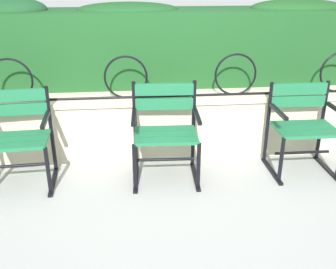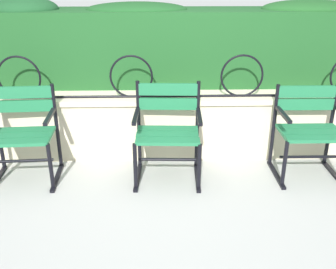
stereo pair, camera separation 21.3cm
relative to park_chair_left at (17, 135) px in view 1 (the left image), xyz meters
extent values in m
plane|color=#ADADA8|center=(1.31, -0.49, -0.46)|extent=(60.00, 60.00, 0.00)
cube|color=beige|center=(1.31, 0.46, -0.16)|extent=(6.35, 0.35, 0.60)
cube|color=beige|center=(1.31, 0.46, 0.16)|extent=(6.35, 0.41, 0.05)
cylinder|color=black|center=(1.31, 0.38, 0.20)|extent=(5.83, 0.02, 0.02)
torus|color=black|center=(-0.10, 0.38, 0.40)|extent=(0.42, 0.02, 0.42)
torus|color=black|center=(0.97, 0.38, 0.40)|extent=(0.42, 0.02, 0.42)
torus|color=black|center=(2.05, 0.38, 0.40)|extent=(0.42, 0.02, 0.42)
cube|color=#1E5123|center=(1.31, 0.98, 0.58)|extent=(6.22, 0.70, 0.78)
ellipsoid|color=#1B4924|center=(-0.16, 0.98, 0.96)|extent=(0.71, 0.63, 0.26)
ellipsoid|color=#1A4A1F|center=(1.02, 0.98, 0.96)|extent=(1.06, 0.63, 0.15)
ellipsoid|color=#1E4F20|center=(2.85, 0.98, 0.96)|extent=(1.05, 0.63, 0.19)
cube|color=#237547|center=(0.01, -0.21, -0.02)|extent=(0.55, 0.16, 0.03)
cube|color=#237547|center=(0.00, -0.08, -0.02)|extent=(0.55, 0.16, 0.03)
cube|color=#237547|center=(0.00, 0.06, -0.02)|extent=(0.55, 0.16, 0.03)
cube|color=#237547|center=(-0.01, 0.16, 0.31)|extent=(0.55, 0.06, 0.11)
cube|color=#237547|center=(-0.01, 0.16, 0.18)|extent=(0.55, 0.06, 0.11)
cylinder|color=black|center=(0.26, 0.18, -0.04)|extent=(0.04, 0.04, 0.85)
cylinder|color=black|center=(0.29, -0.25, -0.24)|extent=(0.04, 0.04, 0.44)
cube|color=black|center=(0.28, -0.06, -0.45)|extent=(0.07, 0.52, 0.02)
cube|color=black|center=(0.28, -0.06, 0.16)|extent=(0.06, 0.40, 0.03)
cylinder|color=black|center=(0.00, -0.08, -0.26)|extent=(0.52, 0.06, 0.03)
cube|color=#237547|center=(1.31, -0.22, -0.02)|extent=(0.56, 0.15, 0.03)
cube|color=#237547|center=(1.31, -0.08, -0.02)|extent=(0.56, 0.15, 0.03)
cube|color=#237547|center=(1.32, 0.05, -0.02)|extent=(0.56, 0.15, 0.03)
cube|color=#237547|center=(1.32, 0.16, 0.34)|extent=(0.56, 0.05, 0.11)
cube|color=#237547|center=(1.32, 0.16, 0.20)|extent=(0.56, 0.05, 0.11)
cylinder|color=black|center=(1.60, 0.14, -0.02)|extent=(0.04, 0.04, 0.87)
cylinder|color=black|center=(1.58, -0.29, -0.24)|extent=(0.04, 0.04, 0.44)
cube|color=black|center=(1.59, -0.10, -0.45)|extent=(0.06, 0.52, 0.02)
cube|color=black|center=(1.59, -0.10, 0.16)|extent=(0.05, 0.40, 0.03)
cylinder|color=black|center=(1.04, 0.17, -0.02)|extent=(0.04, 0.04, 0.87)
cylinder|color=black|center=(1.03, -0.26, -0.24)|extent=(0.04, 0.04, 0.44)
cube|color=black|center=(1.03, -0.07, -0.45)|extent=(0.06, 0.52, 0.02)
cube|color=black|center=(1.03, -0.07, 0.16)|extent=(0.05, 0.40, 0.03)
cylinder|color=black|center=(1.31, -0.08, -0.26)|extent=(0.53, 0.05, 0.03)
cube|color=#237547|center=(2.62, -0.20, -0.02)|extent=(0.55, 0.13, 0.03)
cube|color=#237547|center=(2.62, -0.06, -0.02)|extent=(0.55, 0.13, 0.03)
cube|color=#237547|center=(2.62, 0.07, -0.02)|extent=(0.55, 0.13, 0.03)
cube|color=#237547|center=(2.62, 0.18, 0.30)|extent=(0.55, 0.03, 0.11)
cube|color=#237547|center=(2.62, 0.18, 0.17)|extent=(0.55, 0.03, 0.11)
cylinder|color=black|center=(2.90, 0.17, -0.05)|extent=(0.04, 0.04, 0.83)
cube|color=black|center=(2.90, -0.07, -0.45)|extent=(0.04, 0.52, 0.02)
cylinder|color=black|center=(2.35, 0.18, -0.05)|extent=(0.04, 0.04, 0.83)
cylinder|color=black|center=(2.34, -0.25, -0.24)|extent=(0.04, 0.04, 0.44)
cube|color=black|center=(2.34, -0.06, -0.45)|extent=(0.04, 0.52, 0.02)
cube|color=black|center=(2.34, -0.06, 0.16)|extent=(0.04, 0.40, 0.03)
cylinder|color=black|center=(2.62, -0.06, -0.26)|extent=(0.53, 0.03, 0.03)
camera|label=1|loc=(1.02, -3.28, 1.34)|focal=41.72mm
camera|label=2|loc=(1.23, -3.29, 1.34)|focal=41.72mm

